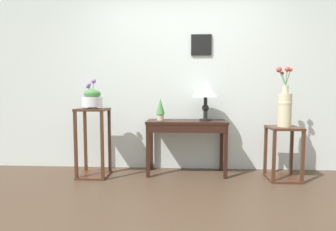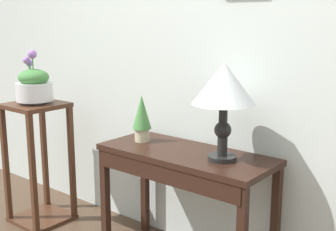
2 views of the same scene
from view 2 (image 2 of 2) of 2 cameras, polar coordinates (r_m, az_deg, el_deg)
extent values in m
cube|color=silver|center=(2.81, 5.12, 10.47)|extent=(9.00, 0.10, 2.80)
cube|color=black|center=(2.64, 2.25, -4.92)|extent=(1.05, 0.44, 0.03)
cube|color=black|center=(2.51, -0.53, -7.44)|extent=(0.99, 0.03, 0.10)
cube|color=black|center=(2.94, -7.90, -10.67)|extent=(0.05, 0.04, 0.69)
cube|color=black|center=(3.19, -2.93, -8.73)|extent=(0.05, 0.04, 0.69)
cube|color=black|center=(2.68, 13.39, -13.28)|extent=(0.04, 0.04, 0.69)
cylinder|color=black|center=(2.49, 6.84, -5.29)|extent=(0.16, 0.16, 0.02)
cylinder|color=black|center=(2.47, 6.89, -3.43)|extent=(0.06, 0.06, 0.14)
sphere|color=black|center=(2.45, 6.93, -1.82)|extent=(0.09, 0.09, 0.09)
cylinder|color=black|center=(2.44, 6.98, -0.19)|extent=(0.05, 0.05, 0.14)
cone|color=silver|center=(2.40, 7.09, 4.06)|extent=(0.34, 0.34, 0.22)
cylinder|color=beige|center=(2.84, -3.30, -2.45)|extent=(0.09, 0.09, 0.08)
cone|color=#478442|center=(2.81, -3.34, 0.46)|extent=(0.12, 0.12, 0.21)
cube|color=#472819|center=(3.34, -16.41, 1.24)|extent=(0.38, 0.38, 0.03)
cube|color=#472819|center=(3.60, -15.57, -12.37)|extent=(0.38, 0.38, 0.03)
cube|color=#472819|center=(3.49, -19.81, -5.82)|extent=(0.04, 0.03, 0.83)
cube|color=#472819|center=(3.22, -16.70, -7.10)|extent=(0.03, 0.03, 0.83)
cube|color=#472819|center=(3.67, -15.35, -4.69)|extent=(0.04, 0.04, 0.83)
cube|color=#472819|center=(3.41, -12.05, -5.79)|extent=(0.03, 0.04, 0.83)
cylinder|color=silver|center=(3.33, -16.43, 1.66)|extent=(0.12, 0.12, 0.02)
cylinder|color=silver|center=(3.32, -16.51, 2.91)|extent=(0.26, 0.26, 0.13)
ellipsoid|color=#478442|center=(3.31, -16.62, 4.64)|extent=(0.21, 0.21, 0.12)
cylinder|color=#478442|center=(3.33, -16.84, 5.19)|extent=(0.07, 0.02, 0.14)
sphere|color=#996BC1|center=(3.36, -17.11, 6.35)|extent=(0.05, 0.05, 0.05)
cylinder|color=#478442|center=(3.29, -16.67, 5.69)|extent=(0.04, 0.03, 0.20)
sphere|color=#996BC1|center=(3.26, -16.76, 7.41)|extent=(0.06, 0.06, 0.06)
cylinder|color=#478442|center=(3.31, -17.00, 5.33)|extent=(0.04, 0.04, 0.16)
sphere|color=#996BC1|center=(3.31, -17.43, 6.65)|extent=(0.05, 0.05, 0.05)
camera|label=1|loc=(2.24, -93.29, -11.21)|focal=28.82mm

